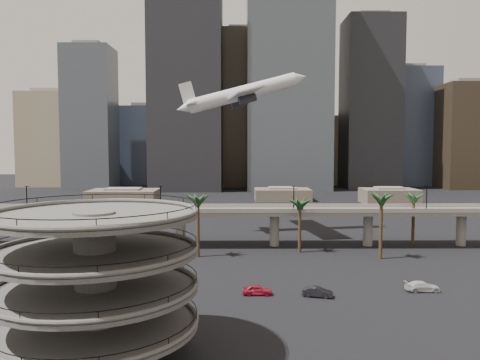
{
  "coord_description": "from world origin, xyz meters",
  "views": [
    {
      "loc": [
        2.3,
        -53.52,
        23.09
      ],
      "look_at": [
        2.76,
        28.0,
        17.39
      ],
      "focal_mm": 35.0,
      "sensor_mm": 36.0,
      "label": 1
    }
  ],
  "objects_px": {
    "airborne_jet": "(242,94)",
    "car_a": "(257,290)",
    "car_c": "(422,286)",
    "car_b": "(318,292)",
    "parking_ramp": "(95,271)",
    "overpass": "(228,215)"
  },
  "relations": [
    {
      "from": "overpass",
      "to": "car_b",
      "type": "height_order",
      "value": "overpass"
    },
    {
      "from": "car_a",
      "to": "overpass",
      "type": "bearing_deg",
      "value": 9.09
    },
    {
      "from": "car_b",
      "to": "car_c",
      "type": "height_order",
      "value": "car_c"
    },
    {
      "from": "parking_ramp",
      "to": "airborne_jet",
      "type": "distance_m",
      "value": 82.91
    },
    {
      "from": "airborne_jet",
      "to": "parking_ramp",
      "type": "bearing_deg",
      "value": -111.99
    },
    {
      "from": "car_c",
      "to": "car_b",
      "type": "bearing_deg",
      "value": 98.27
    },
    {
      "from": "parking_ramp",
      "to": "airborne_jet",
      "type": "relative_size",
      "value": 0.61
    },
    {
      "from": "airborne_jet",
      "to": "car_c",
      "type": "relative_size",
      "value": 6.68
    },
    {
      "from": "airborne_jet",
      "to": "car_c",
      "type": "xyz_separation_m",
      "value": [
        28.4,
        -52.42,
        -36.62
      ]
    },
    {
      "from": "parking_ramp",
      "to": "car_b",
      "type": "distance_m",
      "value": 36.08
    },
    {
      "from": "overpass",
      "to": "car_b",
      "type": "distance_m",
      "value": 41.02
    },
    {
      "from": "car_b",
      "to": "airborne_jet",
      "type": "bearing_deg",
      "value": 26.72
    },
    {
      "from": "car_a",
      "to": "parking_ramp",
      "type": "bearing_deg",
      "value": 141.31
    },
    {
      "from": "airborne_jet",
      "to": "car_a",
      "type": "xyz_separation_m",
      "value": [
        1.73,
        -54.06,
        -36.63
      ]
    },
    {
      "from": "airborne_jet",
      "to": "car_a",
      "type": "height_order",
      "value": "airborne_jet"
    },
    {
      "from": "overpass",
      "to": "airborne_jet",
      "type": "xyz_separation_m",
      "value": [
        3.64,
        17.4,
        30.07
      ]
    },
    {
      "from": "overpass",
      "to": "car_a",
      "type": "relative_size",
      "value": 28.24
    },
    {
      "from": "car_b",
      "to": "car_a",
      "type": "bearing_deg",
      "value": 98.85
    },
    {
      "from": "airborne_jet",
      "to": "car_c",
      "type": "bearing_deg",
      "value": -71.26
    },
    {
      "from": "parking_ramp",
      "to": "car_a",
      "type": "distance_m",
      "value": 30.31
    },
    {
      "from": "parking_ramp",
      "to": "car_b",
      "type": "height_order",
      "value": "parking_ramp"
    },
    {
      "from": "parking_ramp",
      "to": "car_c",
      "type": "distance_m",
      "value": 51.82
    }
  ]
}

